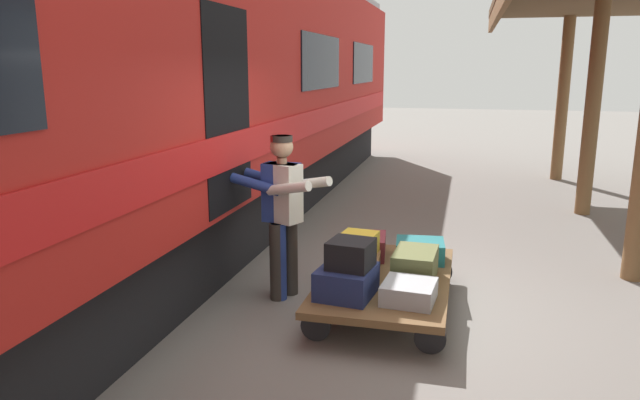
% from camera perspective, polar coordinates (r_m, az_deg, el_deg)
% --- Properties ---
extents(ground_plane, '(60.00, 60.00, 0.00)m').
position_cam_1_polar(ground_plane, '(5.97, 9.00, -10.76)').
color(ground_plane, slate).
extents(train_car, '(3.03, 21.99, 4.00)m').
position_cam_1_polar(train_car, '(6.67, -21.03, 9.28)').
color(train_car, '#B21E19').
rests_on(train_car, ground_plane).
extents(luggage_cart, '(1.27, 2.14, 0.34)m').
position_cam_1_polar(luggage_cart, '(5.94, 6.39, -7.78)').
color(luggage_cart, brown).
rests_on(luggage_cart, ground_plane).
extents(suitcase_teal_softside, '(0.55, 0.49, 0.21)m').
position_cam_1_polar(suitcase_teal_softside, '(6.42, 9.63, -4.85)').
color(suitcase_teal_softside, '#1E666B').
rests_on(suitcase_teal_softside, luggage_cart).
extents(suitcase_burgundy_valise, '(0.43, 0.55, 0.23)m').
position_cam_1_polar(suitcase_burgundy_valise, '(6.47, 4.67, -4.45)').
color(suitcase_burgundy_valise, maroon).
rests_on(suitcase_burgundy_valise, luggage_cart).
extents(suitcase_gray_aluminum, '(0.49, 0.49, 0.18)m').
position_cam_1_polar(suitcase_gray_aluminum, '(5.31, 8.58, -8.80)').
color(suitcase_gray_aluminum, '#9EA0A5').
rests_on(suitcase_gray_aluminum, luggage_cart).
extents(suitcase_olive_duffel, '(0.42, 0.59, 0.29)m').
position_cam_1_polar(suitcase_olive_duffel, '(5.85, 9.18, -6.22)').
color(suitcase_olive_duffel, brown).
rests_on(suitcase_olive_duffel, luggage_cart).
extents(suitcase_navy_fabric, '(0.54, 0.59, 0.27)m').
position_cam_1_polar(suitcase_navy_fabric, '(5.37, 2.59, -7.91)').
color(suitcase_navy_fabric, navy).
rests_on(suitcase_navy_fabric, luggage_cart).
extents(suitcase_brown_leather, '(0.46, 0.55, 0.18)m').
position_cam_1_polar(suitcase_brown_leather, '(5.93, 3.72, -6.35)').
color(suitcase_brown_leather, brown).
rests_on(suitcase_brown_leather, luggage_cart).
extents(suitcase_yellow_case, '(0.41, 0.54, 0.21)m').
position_cam_1_polar(suitcase_yellow_case, '(5.91, 3.55, -4.43)').
color(suitcase_yellow_case, gold).
rests_on(suitcase_yellow_case, suitcase_brown_leather).
extents(suitcase_black_hardshell, '(0.42, 0.42, 0.25)m').
position_cam_1_polar(suitcase_black_hardshell, '(5.30, 3.01, -5.25)').
color(suitcase_black_hardshell, black).
rests_on(suitcase_black_hardshell, suitcase_navy_fabric).
extents(porter_in_overalls, '(0.69, 0.46, 1.70)m').
position_cam_1_polar(porter_in_overalls, '(6.06, -3.90, -1.04)').
color(porter_in_overalls, navy).
rests_on(porter_in_overalls, ground_plane).
extents(porter_by_door, '(0.74, 0.60, 1.70)m').
position_cam_1_polar(porter_by_door, '(6.02, -3.45, -1.14)').
color(porter_by_door, '#332D28').
rests_on(porter_by_door, ground_plane).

